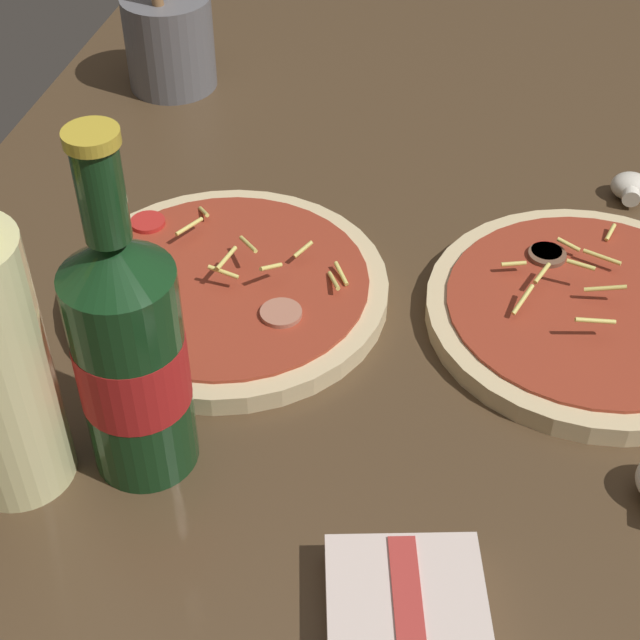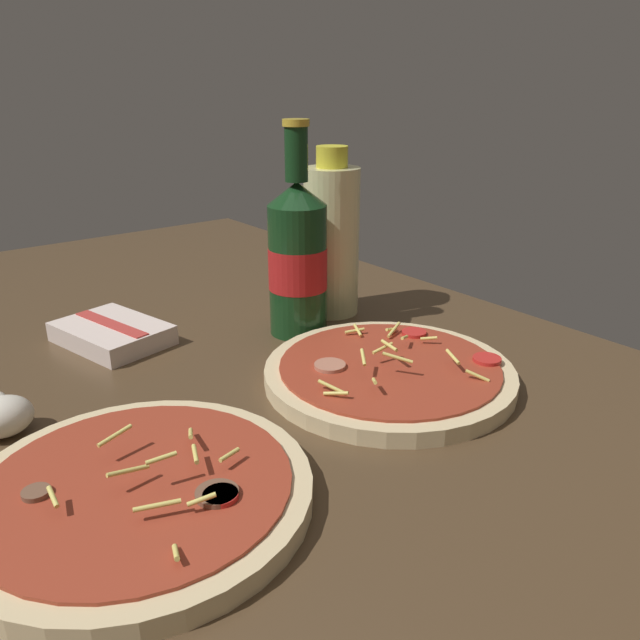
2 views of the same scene
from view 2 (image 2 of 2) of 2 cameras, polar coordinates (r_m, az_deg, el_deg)
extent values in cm
cube|color=#4C3823|center=(62.78, -6.99, -9.20)|extent=(160.00, 90.00, 2.50)
cylinder|color=beige|center=(51.02, -16.27, -15.06)|extent=(26.60, 26.60, 1.74)
cylinder|color=#9E3823|center=(50.44, -16.39, -14.12)|extent=(23.40, 23.40, 0.30)
cylinder|color=red|center=(47.27, -9.08, -15.57)|extent=(2.61, 2.61, 0.40)
cylinder|color=brown|center=(51.34, -24.53, -14.16)|extent=(2.06, 2.06, 0.40)
cylinder|color=brown|center=(47.50, -9.40, -15.39)|extent=(3.20, 3.20, 0.40)
cylinder|color=#EADB6B|center=(50.14, -8.28, -12.09)|extent=(0.93, 2.08, 0.42)
cylinder|color=#EADB6B|center=(45.91, -14.66, -16.08)|extent=(1.46, 3.16, 0.39)
cylinder|color=#EADB6B|center=(52.88, -18.24, -10.00)|extent=(1.11, 3.14, 0.71)
cylinder|color=#EADB6B|center=(45.89, -10.77, -15.82)|extent=(1.04, 2.09, 0.76)
cylinder|color=#EADB6B|center=(53.14, -11.74, -10.11)|extent=(2.83, 1.60, 1.32)
cylinder|color=#EADB6B|center=(48.62, -23.24, -14.63)|extent=(1.96, 0.43, 0.83)
cylinder|color=#EADB6B|center=(49.16, -17.14, -13.04)|extent=(0.59, 3.28, 1.03)
cylinder|color=#EADB6B|center=(49.99, -11.34, -11.92)|extent=(2.55, 1.31, 0.49)
cylinder|color=#EADB6B|center=(42.81, -13.05, -20.01)|extent=(1.88, 0.96, 0.83)
cylinder|color=#EADB6B|center=(48.15, -14.31, -12.13)|extent=(0.75, 2.34, 0.52)
cylinder|color=beige|center=(67.32, 6.32, -4.93)|extent=(26.67, 26.67, 1.70)
cylinder|color=#9E3823|center=(66.89, 6.35, -4.16)|extent=(23.47, 23.47, 0.30)
cylinder|color=red|center=(74.57, 8.83, -1.26)|extent=(2.91, 2.91, 0.40)
cylinder|color=red|center=(69.49, 15.03, -3.48)|extent=(3.05, 3.05, 0.40)
cylinder|color=#B7755B|center=(65.68, 0.91, -4.19)|extent=(3.33, 3.33, 0.40)
cylinder|color=#EADB6B|center=(60.37, 4.99, -5.58)|extent=(1.79, 1.50, 0.91)
cylinder|color=#EADB6B|center=(64.92, 14.20, -4.97)|extent=(2.26, 1.69, 1.15)
cylinder|color=#EADB6B|center=(73.96, 3.19, -0.99)|extent=(1.32, 2.31, 0.59)
cylinder|color=#EADB6B|center=(73.87, 3.47, -0.94)|extent=(2.20, 1.11, 0.90)
cylinder|color=#EADB6B|center=(63.61, 7.11, -3.44)|extent=(2.68, 2.26, 1.03)
cylinder|color=#EADB6B|center=(74.51, 6.55, -0.85)|extent=(0.85, 2.21, 0.89)
cylinder|color=#EADB6B|center=(59.65, 1.48, -6.72)|extent=(2.29, 1.67, 0.81)
cylinder|color=#EADB6B|center=(66.74, 5.75, -2.58)|extent=(0.59, 2.64, 0.85)
cylinder|color=#EADB6B|center=(72.25, 9.92, -1.66)|extent=(1.62, 1.59, 0.61)
cylinder|color=#EADB6B|center=(70.85, 7.74, -1.59)|extent=(1.28, 1.96, 0.85)
cylinder|color=#EADB6B|center=(63.60, 3.98, -3.41)|extent=(2.11, 1.56, 1.11)
cylinder|color=#EADB6B|center=(65.83, 6.36, -2.33)|extent=(2.98, 1.05, 0.44)
cylinder|color=#EADB6B|center=(66.58, 12.05, -3.30)|extent=(2.95, 1.70, 0.50)
cylinder|color=#EADB6B|center=(60.60, 1.10, -6.17)|extent=(2.88, 1.61, 1.08)
cylinder|color=#EADB6B|center=(74.15, 6.76, -0.88)|extent=(1.60, 3.18, 0.96)
cylinder|color=#143819|center=(77.59, -2.04, 4.53)|extent=(7.24, 7.24, 16.27)
cone|color=#143819|center=(75.42, -2.13, 11.49)|extent=(7.24, 7.24, 2.80)
cylinder|color=#143819|center=(74.80, -2.18, 14.91)|extent=(2.75, 2.75, 6.23)
cylinder|color=gold|center=(74.50, -2.22, 17.59)|extent=(3.16, 3.16, 0.80)
cylinder|color=red|center=(77.50, -2.04, 4.76)|extent=(7.31, 7.31, 5.21)
cylinder|color=beige|center=(84.31, 1.05, 7.11)|extent=(7.46, 7.46, 19.72)
cylinder|color=yellow|center=(82.31, 1.10, 14.70)|extent=(4.10, 4.10, 2.69)
ellipsoid|color=silver|center=(63.77, -27.00, -7.87)|extent=(4.48, 5.28, 3.69)
cube|color=beige|center=(80.60, -18.48, -1.16)|extent=(15.28, 12.37, 2.40)
cube|color=#B73833|center=(80.15, -18.58, -0.32)|extent=(12.83, 4.61, 0.16)
camera|label=1|loc=(1.07, -29.71, 31.17)|focal=55.00mm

